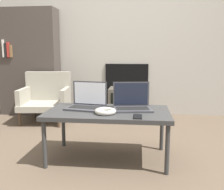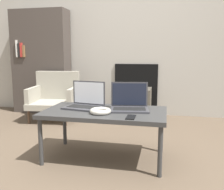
# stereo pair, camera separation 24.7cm
# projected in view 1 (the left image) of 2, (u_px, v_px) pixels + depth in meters

# --- Properties ---
(ground_plane) EXTENTS (14.00, 14.00, 0.00)m
(ground_plane) POSITION_uv_depth(u_px,v_px,m) (106.00, 165.00, 2.11)
(ground_plane) COLOR brown
(wall_back) EXTENTS (7.00, 0.08, 2.60)m
(wall_back) POSITION_uv_depth(u_px,v_px,m) (123.00, 30.00, 3.80)
(wall_back) COLOR #ADA89E
(wall_back) RESTS_ON ground_plane
(table) EXTENTS (1.07, 0.59, 0.44)m
(table) POSITION_uv_depth(u_px,v_px,m) (108.00, 115.00, 2.19)
(table) COLOR #333333
(table) RESTS_ON ground_plane
(laptop_left) EXTENTS (0.37, 0.29, 0.24)m
(laptop_left) POSITION_uv_depth(u_px,v_px,m) (87.00, 102.00, 2.28)
(laptop_left) COLOR #38383D
(laptop_left) RESTS_ON table
(laptop_right) EXTENTS (0.37, 0.29, 0.24)m
(laptop_right) POSITION_uv_depth(u_px,v_px,m) (132.00, 103.00, 2.24)
(laptop_right) COLOR #38383D
(laptop_right) RESTS_ON table
(headphones) EXTENTS (0.18, 0.18, 0.04)m
(headphones) POSITION_uv_depth(u_px,v_px,m) (105.00, 111.00, 2.07)
(headphones) COLOR beige
(headphones) RESTS_ON table
(phone) EXTENTS (0.07, 0.14, 0.01)m
(phone) POSITION_uv_depth(u_px,v_px,m) (138.00, 117.00, 1.96)
(phone) COLOR black
(phone) RESTS_ON table
(tv) EXTENTS (0.49, 0.40, 0.43)m
(tv) POSITION_uv_depth(u_px,v_px,m) (126.00, 102.00, 3.72)
(tv) COLOR #4C473D
(tv) RESTS_ON ground_plane
(armchair) EXTENTS (0.69, 0.62, 0.68)m
(armchair) POSITION_uv_depth(u_px,v_px,m) (46.00, 96.00, 3.48)
(armchair) COLOR gray
(armchair) RESTS_ON ground_plane
(bookshelf) EXTENTS (0.89, 0.32, 1.60)m
(bookshelf) POSITION_uv_depth(u_px,v_px,m) (29.00, 62.00, 3.84)
(bookshelf) COLOR #3F3833
(bookshelf) RESTS_ON ground_plane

